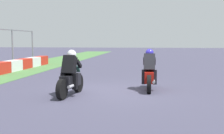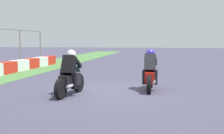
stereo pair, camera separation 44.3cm
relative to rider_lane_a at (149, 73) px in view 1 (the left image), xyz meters
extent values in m
plane|color=#3F3D52|center=(-0.47, 1.24, -0.62)|extent=(120.00, 120.00, 0.00)
cube|color=red|center=(4.04, 7.95, -0.30)|extent=(1.48, 0.60, 0.64)
cube|color=silver|center=(5.55, 7.95, -0.30)|extent=(1.48, 0.60, 0.64)
cube|color=red|center=(7.06, 7.95, -0.30)|extent=(1.48, 0.60, 0.64)
cube|color=silver|center=(8.56, 7.95, -0.30)|extent=(1.48, 0.60, 0.64)
cube|color=red|center=(10.07, 7.95, -0.30)|extent=(1.48, 0.60, 0.64)
cylinder|color=slate|center=(8.00, 9.10, 0.64)|extent=(0.10, 0.10, 2.53)
cylinder|color=slate|center=(11.39, 9.10, 0.64)|extent=(0.10, 0.10, 2.53)
cylinder|color=black|center=(0.70, 0.00, -0.30)|extent=(0.64, 0.14, 0.64)
cylinder|color=black|center=(-0.70, 0.00, -0.30)|extent=(0.64, 0.14, 0.64)
cube|color=#A6170F|center=(0.00, 0.00, -0.12)|extent=(1.10, 0.32, 0.40)
ellipsoid|color=#A6170F|center=(0.10, 0.00, 0.18)|extent=(0.48, 0.30, 0.24)
cube|color=red|center=(-0.51, 0.00, -0.10)|extent=(0.06, 0.16, 0.08)
cylinder|color=#A5A5AD|center=(-0.35, -0.16, -0.25)|extent=(0.42, 0.10, 0.10)
cube|color=black|center=(-0.10, 0.00, 0.40)|extent=(0.49, 0.40, 0.66)
sphere|color=#2D25A5|center=(0.12, 0.00, 0.74)|extent=(0.30, 0.30, 0.30)
cube|color=gray|center=(0.50, 0.00, 0.22)|extent=(0.16, 0.26, 0.23)
cube|color=black|center=(-0.12, 0.20, -0.12)|extent=(0.18, 0.14, 0.52)
cube|color=black|center=(-0.12, -0.20, -0.12)|extent=(0.18, 0.14, 0.52)
cube|color=black|center=(0.28, 0.18, 0.42)|extent=(0.39, 0.10, 0.31)
cube|color=black|center=(0.28, -0.18, 0.42)|extent=(0.39, 0.10, 0.31)
cylinder|color=black|center=(-0.74, 2.47, -0.30)|extent=(0.65, 0.22, 0.64)
cylinder|color=black|center=(-2.13, 2.64, -0.30)|extent=(0.65, 0.22, 0.64)
cube|color=black|center=(-1.43, 2.56, -0.12)|extent=(1.13, 0.45, 0.40)
ellipsoid|color=black|center=(-1.33, 2.55, 0.18)|extent=(0.51, 0.36, 0.24)
cube|color=red|center=(-1.94, 2.62, -0.10)|extent=(0.08, 0.17, 0.08)
cylinder|color=#A5A5AD|center=(-1.80, 2.44, -0.25)|extent=(0.43, 0.15, 0.10)
cube|color=black|center=(-1.53, 2.57, 0.40)|extent=(0.53, 0.46, 0.66)
sphere|color=silver|center=(-1.31, 2.54, 0.74)|extent=(0.33, 0.33, 0.30)
cube|color=#38655A|center=(-0.94, 2.50, 0.22)|extent=(0.19, 0.28, 0.23)
cube|color=black|center=(-1.53, 2.77, -0.12)|extent=(0.20, 0.16, 0.52)
cube|color=black|center=(-1.58, 2.37, -0.12)|extent=(0.20, 0.16, 0.52)
cube|color=black|center=(-1.13, 2.70, 0.42)|extent=(0.39, 0.15, 0.31)
cube|color=black|center=(-1.18, 2.34, 0.42)|extent=(0.39, 0.15, 0.31)
camera|label=1|loc=(-10.90, -0.05, 1.21)|focal=47.92mm
camera|label=2|loc=(-10.83, -0.49, 1.21)|focal=47.92mm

